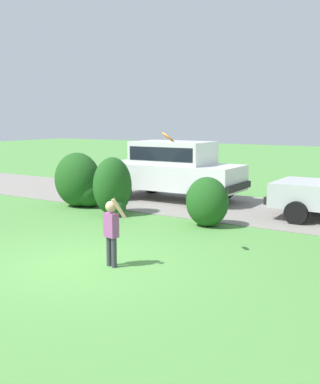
{
  "coord_description": "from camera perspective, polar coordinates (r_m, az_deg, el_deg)",
  "views": [
    {
      "loc": [
        6.16,
        -6.5,
        2.7
      ],
      "look_at": [
        0.28,
        2.28,
        1.1
      ],
      "focal_mm": 46.48,
      "sensor_mm": 36.0,
      "label": 1
    }
  ],
  "objects": [
    {
      "name": "child_thrower",
      "position": [
        9.02,
        -5.6,
        -4.13
      ],
      "size": [
        0.47,
        0.23,
        1.29
      ],
      "color": "#383842",
      "rests_on": "ground"
    },
    {
      "name": "parked_suv",
      "position": [
        16.18,
        1.5,
        2.84
      ],
      "size": [
        4.77,
        2.25,
        1.92
      ],
      "color": "white",
      "rests_on": "ground"
    },
    {
      "name": "shrub_centre",
      "position": [
        12.44,
        5.41,
        -1.38
      ],
      "size": [
        1.1,
        1.07,
        1.24
      ],
      "color": "#1E511C",
      "rests_on": "ground"
    },
    {
      "name": "frisbee",
      "position": [
        9.4,
        0.91,
        6.32
      ],
      "size": [
        0.31,
        0.26,
        0.26
      ],
      "color": "orange"
    },
    {
      "name": "shrub_near_tree",
      "position": [
        15.24,
        -9.09,
        1.07
      ],
      "size": [
        1.61,
        1.31,
        1.64
      ],
      "color": "#1E511C",
      "rests_on": "ground"
    },
    {
      "name": "driveway_strip",
      "position": [
        15.01,
        9.0,
        -1.83
      ],
      "size": [
        28.0,
        4.4,
        0.02
      ],
      "primitive_type": "cube",
      "color": "gray",
      "rests_on": "ground"
    },
    {
      "name": "ground_plane",
      "position": [
        9.35,
        -9.33,
        -8.28
      ],
      "size": [
        80.0,
        80.0,
        0.0
      ],
      "primitive_type": "plane",
      "color": "#518E42"
    },
    {
      "name": "shrub_centre_left",
      "position": [
        13.85,
        -5.45,
        0.5
      ],
      "size": [
        1.04,
        1.17,
        1.61
      ],
      "color": "#1E511C",
      "rests_on": "ground"
    }
  ]
}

